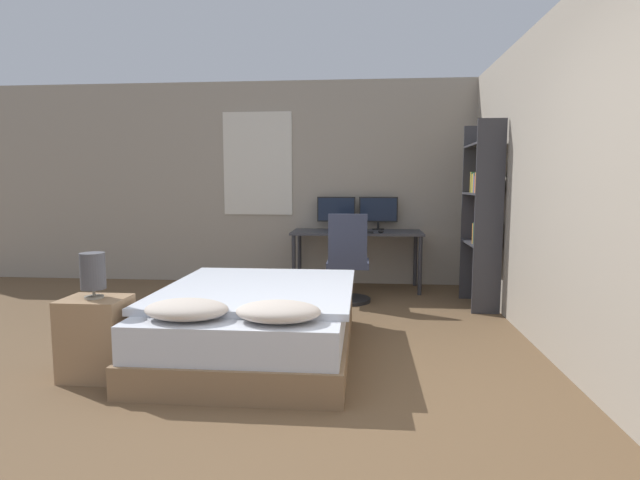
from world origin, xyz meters
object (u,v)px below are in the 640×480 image
monitor_right (378,211)px  computer_mouse (381,232)px  bed (256,321)px  bookshelf (483,206)px  keyboard (357,232)px  office_chair (348,267)px  bedside_lamp (93,272)px  monitor_left (336,211)px  nightstand (96,338)px  desk (357,238)px

monitor_right → computer_mouse: monitor_right is taller
bed → bookshelf: size_ratio=0.98×
keyboard → office_chair: (-0.09, -0.52, -0.35)m
bedside_lamp → monitor_left: 3.65m
monitor_left → bookshelf: (1.64, -1.06, 0.12)m
nightstand → computer_mouse: (2.06, 2.87, 0.48)m
bed → bookshelf: 2.83m
nightstand → desk: (1.76, 3.10, 0.38)m
desk → computer_mouse: (0.30, -0.23, 0.10)m
bed → desk: size_ratio=1.20×
bed → office_chair: office_chair is taller
bedside_lamp → keyboard: 3.37m
desk → monitor_right: 0.49m
monitor_right → keyboard: (-0.28, -0.45, -0.24)m
desk → computer_mouse: bearing=-37.3°
desk → monitor_right: monitor_right is taller
bed → computer_mouse: size_ratio=28.08×
bookshelf → computer_mouse: bearing=150.2°
nightstand → monitor_right: monitor_right is taller
nightstand → bed: bearing=29.7°
nightstand → monitor_left: monitor_left is taller
monitor_left → office_chair: size_ratio=0.49×
monitor_left → monitor_right: bearing=0.0°
computer_mouse → bookshelf: bearing=-29.8°
keyboard → bookshelf: 1.53m
monitor_right → keyboard: 0.58m
desk → office_chair: 0.80m
nightstand → monitor_right: bearing=58.5°
monitor_left → bookshelf: bearing=-33.0°
monitor_left → bed: bearing=-99.8°
keyboard → bookshelf: bookshelf is taller
nightstand → desk: bearing=60.4°
desk → bookshelf: (1.36, -0.84, 0.45)m
keyboard → bookshelf: (1.36, -0.61, 0.35)m
bedside_lamp → office_chair: 2.91m
desk → monitor_right: bearing=39.7°
monitor_right → keyboard: bearing=-121.3°
desk → office_chair: bearing=-96.5°
nightstand → monitor_right: (2.04, 3.33, 0.71)m
monitor_left → monitor_right: same height
computer_mouse → bookshelf: 1.27m
monitor_right → office_chair: 1.19m
keyboard → bookshelf: bearing=-24.2°
bedside_lamp → monitor_left: (1.49, 3.33, 0.25)m
bed → keyboard: (0.75, 2.30, 0.49)m
office_chair → monitor_left: bearing=101.0°
nightstand → computer_mouse: 3.57m
bedside_lamp → monitor_right: (2.04, 3.33, 0.25)m
nightstand → monitor_left: size_ratio=1.13×
computer_mouse → bookshelf: bookshelf is taller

